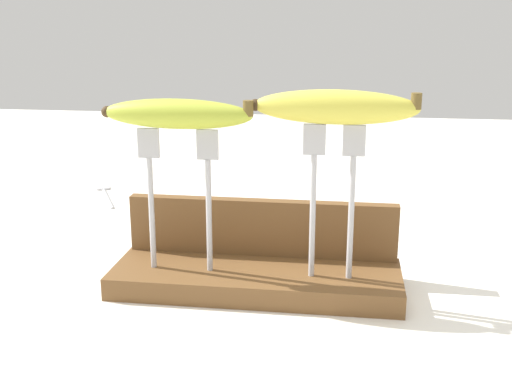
% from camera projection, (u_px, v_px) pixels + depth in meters
% --- Properties ---
extents(ground_plane, '(3.00, 3.00, 0.00)m').
position_uv_depth(ground_plane, '(256.00, 289.00, 0.81)').
color(ground_plane, white).
extents(wooden_board, '(0.36, 0.12, 0.03)m').
position_uv_depth(wooden_board, '(256.00, 279.00, 0.81)').
color(wooden_board, brown).
rests_on(wooden_board, ground).
extents(board_backstop, '(0.35, 0.02, 0.07)m').
position_uv_depth(board_backstop, '(262.00, 227.00, 0.84)').
color(board_backstop, brown).
rests_on(board_backstop, wooden_board).
extents(fork_stand_left, '(0.10, 0.01, 0.18)m').
position_uv_depth(fork_stand_left, '(179.00, 187.00, 0.78)').
color(fork_stand_left, '#B2B2B7').
rests_on(fork_stand_left, wooden_board).
extents(fork_stand_right, '(0.07, 0.01, 0.19)m').
position_uv_depth(fork_stand_right, '(333.00, 188.00, 0.75)').
color(fork_stand_right, '#B2B2B7').
rests_on(fork_stand_right, wooden_board).
extents(banana_raised_left, '(0.19, 0.05, 0.04)m').
position_uv_depth(banana_raised_left, '(177.00, 114.00, 0.75)').
color(banana_raised_left, '#B2C138').
rests_on(banana_raised_left, fork_stand_left).
extents(banana_raised_right, '(0.19, 0.05, 0.04)m').
position_uv_depth(banana_raised_right, '(335.00, 107.00, 0.72)').
color(banana_raised_right, '#DBD147').
rests_on(banana_raised_right, fork_stand_right).
extents(fork_fallen_far, '(0.10, 0.16, 0.01)m').
position_uv_depth(fork_fallen_far, '(105.00, 192.00, 1.25)').
color(fork_fallen_far, '#B2B2B7').
rests_on(fork_fallen_far, ground).
extents(banana_chunk_near, '(0.05, 0.04, 0.04)m').
position_uv_depth(banana_chunk_near, '(236.00, 215.00, 1.05)').
color(banana_chunk_near, '#B2C138').
rests_on(banana_chunk_near, ground).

